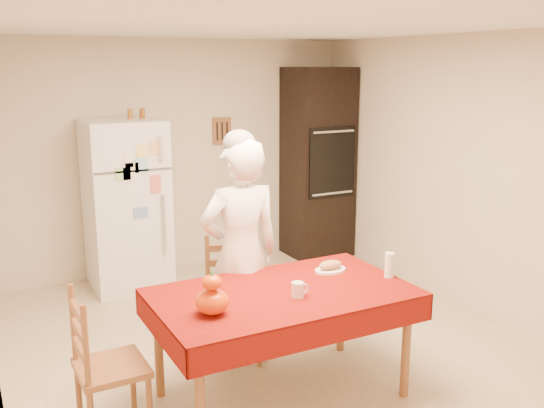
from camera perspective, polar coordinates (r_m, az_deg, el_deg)
floor at (r=5.06m, az=-0.19°, el=-13.06°), size 4.50×4.50×0.00m
room_shell at (r=4.59m, az=-0.21°, el=5.47°), size 4.02×4.52×2.51m
refrigerator at (r=6.24m, az=-13.54°, el=-0.09°), size 0.75×0.74×1.70m
oven_cabinet at (r=7.12m, az=4.33°, el=3.86°), size 0.70×0.62×2.20m
dining_table at (r=4.06m, az=0.99°, el=-9.11°), size 1.70×1.00×0.76m
chair_far at (r=4.72m, az=-3.76°, el=-8.36°), size 0.53×0.51×0.95m
chair_left at (r=3.84m, az=-15.89°, el=-14.05°), size 0.41×0.43×0.95m
seated_woman at (r=4.47m, az=-2.97°, el=-4.76°), size 0.64×0.43×1.72m
coffee_mug at (r=3.92m, az=2.44°, el=-8.08°), size 0.08×0.08×0.10m
pumpkin_lower at (r=3.68m, az=-5.65°, el=-9.15°), size 0.20×0.20×0.15m
pumpkin_upper at (r=3.64m, az=-5.69°, el=-7.36°), size 0.12×0.12×0.09m
wine_glass at (r=4.35m, az=10.99°, el=-5.65°), size 0.07×0.07×0.18m
bread_plate at (r=4.43m, az=5.51°, el=-6.21°), size 0.24×0.24×0.02m
bread_loaf at (r=4.41m, az=5.52°, el=-5.71°), size 0.18×0.10×0.06m
spice_jar_left at (r=6.18m, az=-13.22°, el=8.25°), size 0.05×0.05×0.10m
spice_jar_mid at (r=6.22m, az=-12.09°, el=8.33°), size 0.05×0.05×0.10m
spice_jar_right at (r=6.21m, az=-12.14°, el=8.33°), size 0.05×0.05×0.10m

